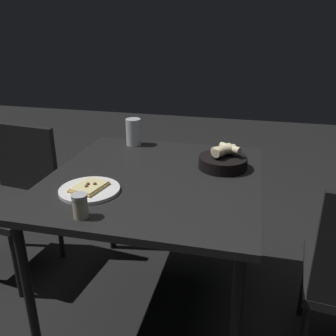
% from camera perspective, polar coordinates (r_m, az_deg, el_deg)
% --- Properties ---
extents(ground, '(8.00, 8.00, 0.00)m').
position_cam_1_polar(ground, '(2.06, -1.87, -20.56)').
color(ground, black).
extents(dining_table, '(0.95, 1.00, 0.74)m').
position_cam_1_polar(dining_table, '(1.68, -2.15, -3.41)').
color(dining_table, black).
rests_on(dining_table, ground).
extents(pizza_plate, '(0.25, 0.25, 0.04)m').
position_cam_1_polar(pizza_plate, '(1.54, -12.18, -3.26)').
color(pizza_plate, white).
rests_on(pizza_plate, dining_table).
extents(bread_basket, '(0.23, 0.23, 0.11)m').
position_cam_1_polar(bread_basket, '(1.75, 8.66, 1.15)').
color(bread_basket, black).
rests_on(bread_basket, dining_table).
extents(beer_glass, '(0.08, 0.08, 0.15)m').
position_cam_1_polar(beer_glass, '(2.06, -5.42, 5.44)').
color(beer_glass, silver).
rests_on(beer_glass, dining_table).
extents(pepper_shaker, '(0.06, 0.06, 0.09)m').
position_cam_1_polar(pepper_shaker, '(1.34, -13.56, -5.98)').
color(pepper_shaker, '#BFB299').
rests_on(pepper_shaker, dining_table).
extents(chair_far, '(0.49, 0.49, 0.84)m').
position_cam_1_polar(chair_far, '(2.28, -22.84, -3.21)').
color(chair_far, black).
rests_on(chair_far, ground).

